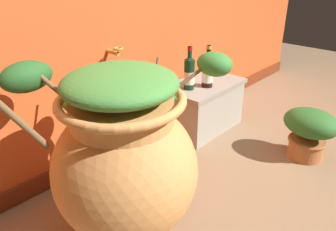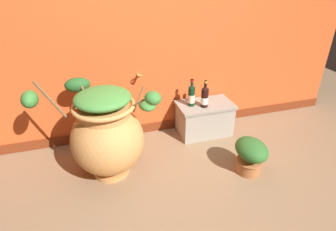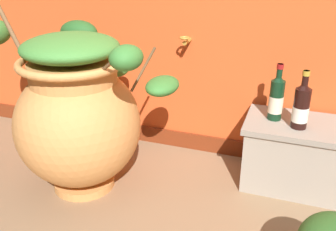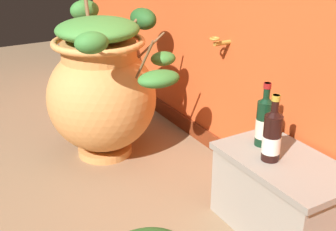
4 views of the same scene
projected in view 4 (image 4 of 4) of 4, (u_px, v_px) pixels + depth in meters
terracotta_urn at (102, 86)px, 2.52m from camera, size 1.09×0.78×0.91m
stone_ledge at (282, 194)px, 1.93m from camera, size 0.60×0.36×0.36m
wine_bottle_left at (264, 120)px, 1.95m from camera, size 0.07×0.07×0.29m
wine_bottle_middle at (272, 135)px, 1.82m from camera, size 0.08×0.08×0.29m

